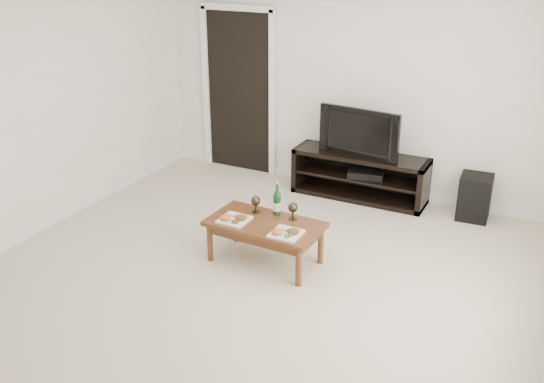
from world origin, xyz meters
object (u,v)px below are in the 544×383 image
Objects in this scene: media_console at (360,176)px; subwoofer at (475,197)px; television at (362,131)px; coffee_table at (265,242)px.

subwoofer is at bearing 0.92° from media_console.
television reaches higher than media_console.
coffee_table is at bearing -133.15° from subwoofer.
subwoofer is (1.32, 0.02, -0.58)m from television.
media_console is 1.91m from coffee_table.
media_console is 1.32m from subwoofer.
television is 1.95× the size of subwoofer.
media_console reaches higher than subwoofer.
subwoofer is 2.49m from coffee_table.
media_console is at bearing 0.00° from television.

